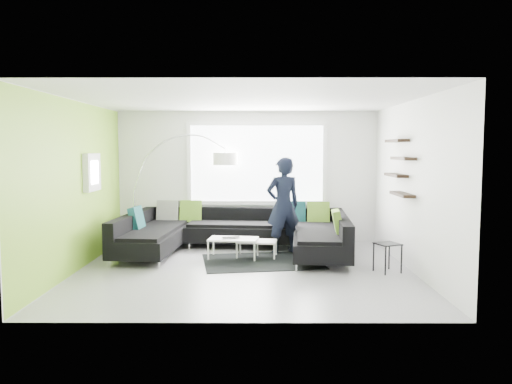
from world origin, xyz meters
TOP-DOWN VIEW (x-y plane):
  - ground at (0.00, 0.00)m, footprint 5.50×5.50m
  - room_shell at (0.04, 0.21)m, footprint 5.54×5.04m
  - sectional_sofa at (-0.20, 1.20)m, footprint 4.37×2.92m
  - rug at (0.29, 0.63)m, footprint 2.26×1.80m
  - coffee_table at (-0.01, 0.96)m, footprint 1.21×0.80m
  - arc_lamp at (-2.32, 2.05)m, footprint 2.16×0.68m
  - side_table at (2.34, -0.12)m, footprint 0.46×0.46m
  - person at (0.71, 1.41)m, footprint 0.96×0.87m
  - laptop at (-0.26, 0.84)m, footprint 0.43×0.38m

SIDE VIEW (x-z plane):
  - ground at x=0.00m, z-range 0.00..0.00m
  - rug at x=0.29m, z-range 0.00..0.01m
  - coffee_table at x=-0.01m, z-range 0.00..0.37m
  - side_table at x=2.34m, z-range 0.00..0.48m
  - laptop at x=-0.26m, z-range 0.37..0.40m
  - sectional_sofa at x=-0.20m, z-range -0.05..0.85m
  - person at x=0.71m, z-range 0.00..1.85m
  - arc_lamp at x=-2.32m, z-range 0.00..2.31m
  - room_shell at x=0.04m, z-range 0.40..3.22m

